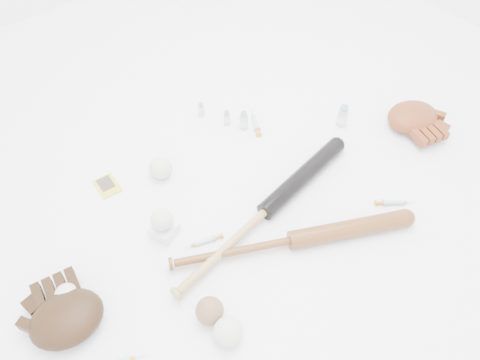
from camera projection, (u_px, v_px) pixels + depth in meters
bat_dark at (266, 211)px, 1.48m from camera, size 0.82×0.17×0.06m
bat_wood at (292, 240)px, 1.41m from camera, size 0.73×0.41×0.06m
glove_dark at (67, 318)px, 1.24m from camera, size 0.27×0.27×0.09m
glove_tan at (413, 117)px, 1.74m from camera, size 0.29×0.29×0.08m
trading_card at (107, 186)px, 1.58m from camera, size 0.08×0.10×0.01m
pedestal at (164, 230)px, 1.44m from camera, size 0.09×0.09×0.04m
baseball_on_pedestal at (162, 220)px, 1.40m from camera, size 0.07×0.07×0.07m
baseball_left at (68, 296)px, 1.28m from camera, size 0.07×0.07×0.07m
baseball_upper at (161, 168)px, 1.58m from camera, size 0.08×0.08×0.08m
baseball_mid at (228, 331)px, 1.22m from camera, size 0.08×0.08×0.08m
baseball_aged at (210, 311)px, 1.25m from camera, size 0.08×0.08×0.08m
syringe_1 at (204, 241)px, 1.43m from camera, size 0.14×0.07×0.02m
syringe_2 at (255, 123)px, 1.77m from camera, size 0.10×0.15×0.02m
syringe_3 at (393, 203)px, 1.52m from camera, size 0.13×0.11×0.02m
vial_0 at (227, 118)px, 1.75m from camera, size 0.02×0.02×0.06m
vial_1 at (201, 109)px, 1.79m from camera, size 0.02×0.02×0.06m
vial_2 at (244, 120)px, 1.73m from camera, size 0.03×0.03×0.08m
vial_3 at (343, 116)px, 1.74m from camera, size 0.04×0.04×0.09m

